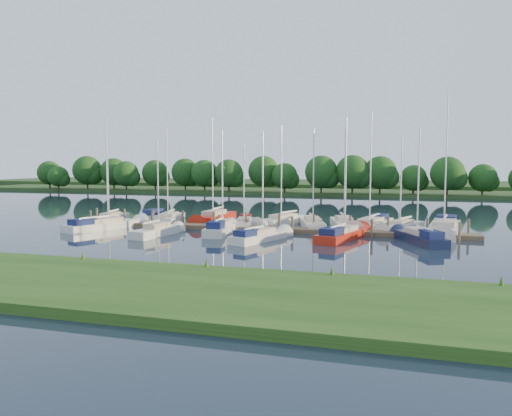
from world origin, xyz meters
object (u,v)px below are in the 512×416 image
(sailboat_n_5, at_px, (283,222))
(sailboat_s_2, at_px, (221,230))
(dock, at_px, (257,229))
(sailboat_n_0, at_px, (110,219))
(motorboat, at_px, (152,217))

(sailboat_n_5, bearing_deg, sailboat_s_2, 87.11)
(dock, height_order, sailboat_n_5, sailboat_n_5)
(sailboat_n_5, distance_m, sailboat_s_2, 9.34)
(sailboat_n_0, relative_size, sailboat_n_5, 0.86)
(sailboat_n_5, xyz_separation_m, sailboat_s_2, (-3.79, -8.54, 0.07))
(sailboat_n_0, bearing_deg, sailboat_s_2, 151.40)
(dock, xyz_separation_m, sailboat_n_0, (-18.30, 3.44, 0.07))
(motorboat, height_order, sailboat_s_2, sailboat_s_2)
(dock, bearing_deg, sailboat_n_0, 169.35)
(sailboat_n_0, distance_m, motorboat, 4.69)
(sailboat_n_0, relative_size, sailboat_s_2, 0.93)
(sailboat_n_0, bearing_deg, dock, 160.77)
(motorboat, xyz_separation_m, sailboat_s_2, (11.61, -8.24, 0.01))
(sailboat_n_5, relative_size, sailboat_s_2, 1.08)
(dock, height_order, sailboat_n_0, sailboat_n_0)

